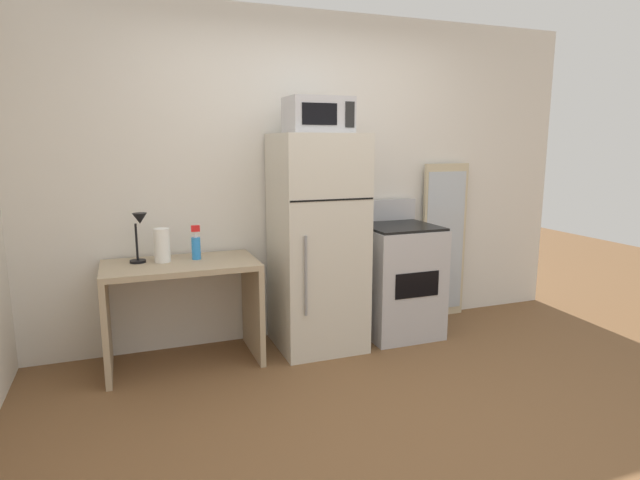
# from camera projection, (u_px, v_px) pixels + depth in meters

# --- Properties ---
(ground_plane) EXTENTS (12.00, 12.00, 0.00)m
(ground_plane) POSITION_uv_depth(u_px,v_px,m) (398.00, 427.00, 2.96)
(ground_plane) COLOR brown
(wall_back_white) EXTENTS (5.00, 0.10, 2.60)m
(wall_back_white) POSITION_uv_depth(u_px,v_px,m) (301.00, 178.00, 4.28)
(wall_back_white) COLOR silver
(wall_back_white) RESTS_ON ground
(desk) EXTENTS (1.07, 0.59, 0.75)m
(desk) POSITION_uv_depth(u_px,v_px,m) (182.00, 294.00, 3.73)
(desk) COLOR tan
(desk) RESTS_ON ground
(desk_lamp) EXTENTS (0.14, 0.12, 0.35)m
(desk_lamp) POSITION_uv_depth(u_px,v_px,m) (139.00, 229.00, 3.64)
(desk_lamp) COLOR black
(desk_lamp) RESTS_ON desk
(paper_towel_roll) EXTENTS (0.11, 0.11, 0.24)m
(paper_towel_roll) POSITION_uv_depth(u_px,v_px,m) (162.00, 245.00, 3.69)
(paper_towel_roll) COLOR white
(paper_towel_roll) RESTS_ON desk
(spray_bottle) EXTENTS (0.06, 0.06, 0.25)m
(spray_bottle) POSITION_uv_depth(u_px,v_px,m) (196.00, 246.00, 3.78)
(spray_bottle) COLOR #2D8CEA
(spray_bottle) RESTS_ON desk
(refrigerator) EXTENTS (0.64, 0.65, 1.65)m
(refrigerator) POSITION_uv_depth(u_px,v_px,m) (317.00, 243.00, 4.02)
(refrigerator) COLOR beige
(refrigerator) RESTS_ON ground
(microwave) EXTENTS (0.46, 0.35, 0.26)m
(microwave) POSITION_uv_depth(u_px,v_px,m) (318.00, 115.00, 3.82)
(microwave) COLOR #B7B7BC
(microwave) RESTS_ON refrigerator
(oven_range) EXTENTS (0.60, 0.61, 1.10)m
(oven_range) POSITION_uv_depth(u_px,v_px,m) (398.00, 279.00, 4.35)
(oven_range) COLOR #B7B7BC
(oven_range) RESTS_ON ground
(leaning_mirror) EXTENTS (0.44, 0.03, 1.40)m
(leaning_mirror) POSITION_uv_depth(u_px,v_px,m) (444.00, 241.00, 4.75)
(leaning_mirror) COLOR #C6B793
(leaning_mirror) RESTS_ON ground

